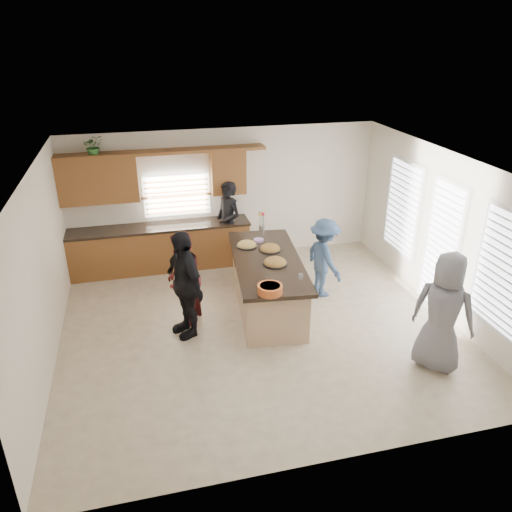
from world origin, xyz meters
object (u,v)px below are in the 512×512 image
object	(u,v)px
woman_left_back	(228,224)
woman_left_mid	(182,280)
island	(267,284)
woman_left_front	(184,284)
woman_right_back	(324,258)
woman_right_front	(443,312)
salad_bowl	(270,289)

from	to	relation	value
woman_left_back	woman_left_mid	size ratio (longest dim) A/B	1.09
island	woman_left_back	bearing A→B (deg)	105.33
woman_left_back	woman_left_front	xyz separation A→B (m)	(-1.19, -2.48, 0.00)
woman_left_back	woman_left_mid	world-z (taller)	woman_left_back
woman_right_back	woman_left_mid	bearing A→B (deg)	86.42
woman_left_mid	woman_right_back	size ratio (longest dim) A/B	1.09
woman_left_mid	woman_right_front	bearing A→B (deg)	86.32
island	salad_bowl	world-z (taller)	salad_bowl
salad_bowl	woman_left_back	world-z (taller)	woman_left_back
woman_left_back	woman_left_front	distance (m)	2.75
island	woman_right_back	xyz separation A→B (m)	(1.14, 0.20, 0.30)
island	woman_left_front	world-z (taller)	woman_left_front
woman_left_mid	woman_right_front	distance (m)	4.08
island	woman_right_front	distance (m)	3.06
island	woman_right_back	size ratio (longest dim) A/B	1.86
salad_bowl	woman_left_front	size ratio (longest dim) A/B	0.21
woman_left_front	salad_bowl	bearing A→B (deg)	39.70
salad_bowl	woman_right_back	bearing A→B (deg)	44.30
woman_left_front	woman_right_front	distance (m)	3.93
woman_left_front	woman_right_back	world-z (taller)	woman_left_front
woman_left_back	woman_left_front	size ratio (longest dim) A/B	1.00
woman_right_back	woman_right_front	xyz separation A→B (m)	(0.85, -2.48, 0.17)
salad_bowl	island	bearing A→B (deg)	76.78
salad_bowl	woman_right_back	distance (m)	2.00
salad_bowl	woman_right_back	size ratio (longest dim) A/B	0.26
island	woman_left_mid	world-z (taller)	woman_left_mid
woman_left_mid	woman_right_front	world-z (taller)	woman_right_front
island	woman_left_mid	xyz separation A→B (m)	(-1.51, -0.18, 0.37)
salad_bowl	woman_left_back	size ratio (longest dim) A/B	0.21
woman_left_front	woman_right_front	size ratio (longest dim) A/B	0.98
woman_left_front	woman_right_back	distance (m)	2.74
salad_bowl	woman_right_front	distance (m)	2.52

